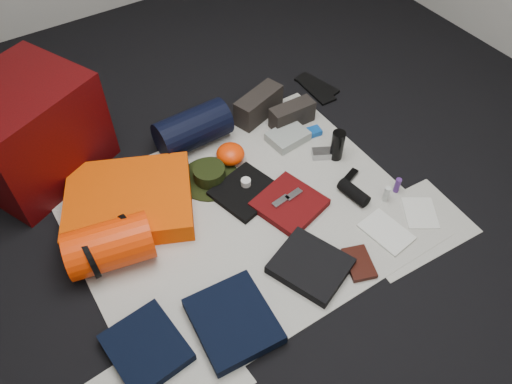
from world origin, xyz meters
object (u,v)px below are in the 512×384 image
navy_duffel (193,129)px  paperback_book (359,263)px  compact_camera (322,154)px  red_cabinet (28,132)px  stuff_sack (110,245)px  water_bottle (337,145)px  sleeping_pad (129,201)px

navy_duffel → paperback_book: navy_duffel is taller
compact_camera → paperback_book: compact_camera is taller
compact_camera → paperback_book: size_ratio=0.60×
red_cabinet → stuff_sack: red_cabinet is taller
paperback_book → water_bottle: bearing=79.6°
sleeping_pad → compact_camera: bearing=-12.6°
compact_camera → water_bottle: bearing=-7.6°
sleeping_pad → paperback_book: sleeping_pad is taller
paperback_book → stuff_sack: bearing=165.3°
red_cabinet → water_bottle: 1.61m
sleeping_pad → paperback_book: 1.16m
sleeping_pad → navy_duffel: 0.56m
red_cabinet → water_bottle: size_ratio=3.55×
water_bottle → paperback_book: size_ratio=1.01×
sleeping_pad → paperback_book: bearing=-49.8°
sleeping_pad → compact_camera: sleeping_pad is taller
sleeping_pad → compact_camera: 1.06m
stuff_sack → compact_camera: stuff_sack is taller
sleeping_pad → stuff_sack: bearing=-127.8°
red_cabinet → stuff_sack: bearing=-107.8°
compact_camera → stuff_sack: bearing=-151.1°
sleeping_pad → water_bottle: 1.13m
stuff_sack → compact_camera: (1.23, 0.01, -0.09)m
paperback_book → sleeping_pad: bearing=149.8°
sleeping_pad → navy_duffel: (0.50, 0.25, 0.05)m
compact_camera → paperback_book: (-0.29, -0.65, -0.01)m
navy_duffel → paperback_book: bearing=-79.0°
sleeping_pad → navy_duffel: size_ratio=1.50×
navy_duffel → compact_camera: (0.54, -0.48, -0.09)m
red_cabinet → navy_duffel: size_ratio=1.55×
navy_duffel → compact_camera: 0.73m
stuff_sack → water_bottle: stuff_sack is taller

